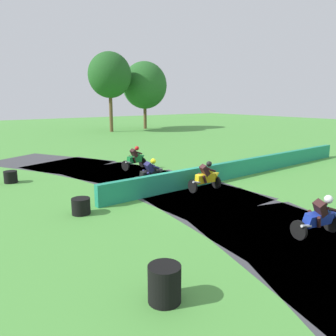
# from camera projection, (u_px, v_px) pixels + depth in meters

# --- Properties ---
(ground_plane) EXTENTS (120.00, 120.00, 0.00)m
(ground_plane) POSITION_uv_depth(u_px,v_px,m) (179.00, 189.00, 15.49)
(ground_plane) COLOR #4C933D
(track_asphalt) EXTENTS (9.36, 29.81, 0.01)m
(track_asphalt) POSITION_uv_depth(u_px,v_px,m) (160.00, 193.00, 14.81)
(track_asphalt) COLOR #3D3D42
(track_asphalt) RESTS_ON ground
(safety_barrier) EXTENTS (18.36, 0.89, 0.90)m
(safety_barrier) POSITION_uv_depth(u_px,v_px,m) (247.00, 167.00, 18.42)
(safety_barrier) COLOR #1E8466
(safety_barrier) RESTS_ON ground
(motorcycle_lead_blue) EXTENTS (1.70, 1.02, 1.43)m
(motorcycle_lead_blue) POSITION_uv_depth(u_px,v_px,m) (321.00, 216.00, 10.11)
(motorcycle_lead_blue) COLOR black
(motorcycle_lead_blue) RESTS_ON ground
(motorcycle_chase_yellow) EXTENTS (1.70, 0.75, 1.42)m
(motorcycle_chase_yellow) POSITION_uv_depth(u_px,v_px,m) (207.00, 177.00, 15.18)
(motorcycle_chase_yellow) COLOR black
(motorcycle_chase_yellow) RESTS_ON ground
(motorcycle_trailing_black) EXTENTS (1.68, 0.81, 1.43)m
(motorcycle_trailing_black) POSITION_uv_depth(u_px,v_px,m) (151.00, 173.00, 15.92)
(motorcycle_trailing_black) COLOR black
(motorcycle_trailing_black) RESTS_ON ground
(motorcycle_fourth_green) EXTENTS (1.69, 0.95, 1.42)m
(motorcycle_fourth_green) POSITION_uv_depth(u_px,v_px,m) (136.00, 158.00, 19.92)
(motorcycle_fourth_green) COLOR black
(motorcycle_fourth_green) RESTS_ON ground
(tire_stack_near) EXTENTS (0.70, 0.70, 0.80)m
(tire_stack_near) POSITION_uv_depth(u_px,v_px,m) (165.00, 284.00, 6.87)
(tire_stack_near) COLOR black
(tire_stack_near) RESTS_ON ground
(tire_stack_mid_a) EXTENTS (0.68, 0.68, 0.60)m
(tire_stack_mid_a) POSITION_uv_depth(u_px,v_px,m) (81.00, 206.00, 12.14)
(tire_stack_mid_a) COLOR black
(tire_stack_mid_a) RESTS_ON ground
(tire_stack_mid_b) EXTENTS (0.64, 0.64, 0.60)m
(tire_stack_mid_b) POSITION_uv_depth(u_px,v_px,m) (11.00, 177.00, 16.68)
(tire_stack_mid_b) COLOR black
(tire_stack_mid_b) RESTS_ON ground
(tree_far_right) EXTENTS (5.37, 5.37, 9.88)m
(tree_far_right) POSITION_uv_depth(u_px,v_px,m) (110.00, 75.00, 41.18)
(tree_far_right) COLOR brown
(tree_far_right) RESTS_ON ground
(tree_mid_rise) EXTENTS (6.12, 6.12, 9.19)m
(tree_mid_rise) POSITION_uv_depth(u_px,v_px,m) (145.00, 85.00, 45.79)
(tree_mid_rise) COLOR brown
(tree_mid_rise) RESTS_ON ground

